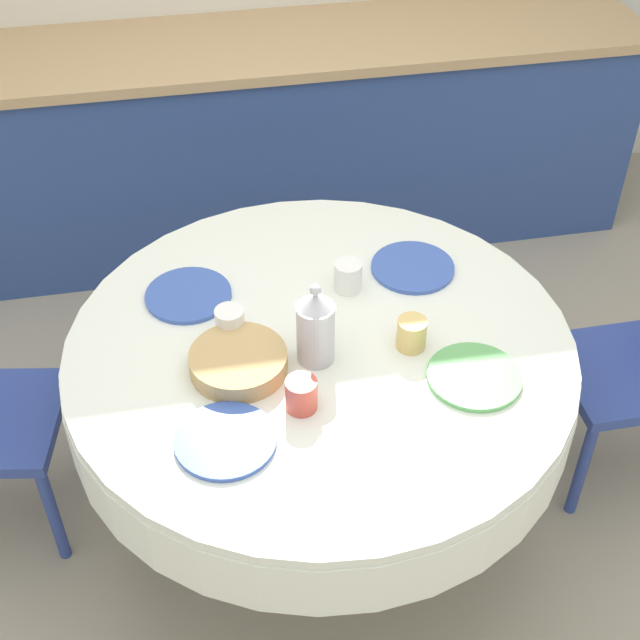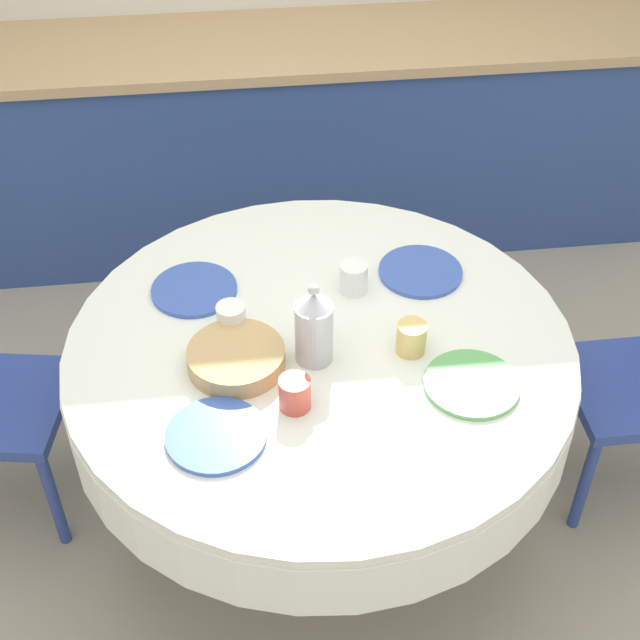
{
  "view_description": "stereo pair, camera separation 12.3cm",
  "coord_description": "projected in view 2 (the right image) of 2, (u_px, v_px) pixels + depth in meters",
  "views": [
    {
      "loc": [
        -0.34,
        -1.76,
        2.37
      ],
      "look_at": [
        0.0,
        0.0,
        0.8
      ],
      "focal_mm": 50.0,
      "sensor_mm": 36.0,
      "label": 1
    },
    {
      "loc": [
        -0.22,
        -1.78,
        2.37
      ],
      "look_at": [
        0.0,
        0.0,
        0.8
      ],
      "focal_mm": 50.0,
      "sensor_mm": 36.0,
      "label": 2
    }
  ],
  "objects": [
    {
      "name": "cup_near_left",
      "position": [
        295.0,
        393.0,
        2.22
      ],
      "size": [
        0.08,
        0.08,
        0.09
      ],
      "primitive_type": "cylinder",
      "color": "#CC4C3D",
      "rests_on": "dining_table"
    },
    {
      "name": "plate_near_left",
      "position": [
        216.0,
        435.0,
        2.17
      ],
      "size": [
        0.25,
        0.25,
        0.01
      ],
      "primitive_type": "cylinder",
      "color": "#3856AD",
      "rests_on": "dining_table"
    },
    {
      "name": "coffee_carafe",
      "position": [
        314.0,
        327.0,
        2.31
      ],
      "size": [
        0.1,
        0.1,
        0.25
      ],
      "color": "#B2B2B7",
      "rests_on": "dining_table"
    },
    {
      "name": "cup_far_left",
      "position": [
        231.0,
        319.0,
        2.43
      ],
      "size": [
        0.08,
        0.08,
        0.09
      ],
      "primitive_type": "cylinder",
      "color": "white",
      "rests_on": "dining_table"
    },
    {
      "name": "dining_table",
      "position": [
        320.0,
        373.0,
        2.51
      ],
      "size": [
        1.41,
        1.41,
        0.72
      ],
      "color": "brown",
      "rests_on": "ground_plane"
    },
    {
      "name": "kitchen_counter",
      "position": [
        276.0,
        141.0,
        3.78
      ],
      "size": [
        3.24,
        0.64,
        0.9
      ],
      "color": "#2D4784",
      "rests_on": "ground_plane"
    },
    {
      "name": "cup_far_right",
      "position": [
        354.0,
        278.0,
        2.57
      ],
      "size": [
        0.08,
        0.08,
        0.09
      ],
      "primitive_type": "cylinder",
      "color": "white",
      "rests_on": "dining_table"
    },
    {
      "name": "ground_plane",
      "position": [
        320.0,
        504.0,
        2.9
      ],
      "size": [
        12.0,
        12.0,
        0.0
      ],
      "primitive_type": "plane",
      "color": "#9E937F"
    },
    {
      "name": "plate_far_right",
      "position": [
        420.0,
        271.0,
        2.65
      ],
      "size": [
        0.25,
        0.25,
        0.01
      ],
      "primitive_type": "cylinder",
      "color": "#3856AD",
      "rests_on": "dining_table"
    },
    {
      "name": "plate_far_left",
      "position": [
        194.0,
        289.0,
        2.59
      ],
      "size": [
        0.25,
        0.25,
        0.01
      ],
      "primitive_type": "cylinder",
      "color": "#3856AD",
      "rests_on": "dining_table"
    },
    {
      "name": "plate_near_right",
      "position": [
        472.0,
        384.0,
        2.3
      ],
      "size": [
        0.25,
        0.25,
        0.01
      ],
      "primitive_type": "cylinder",
      "color": "#5BA85B",
      "rests_on": "dining_table"
    },
    {
      "name": "bread_basket",
      "position": [
        236.0,
        358.0,
        2.34
      ],
      "size": [
        0.26,
        0.26,
        0.05
      ],
      "primitive_type": "cylinder",
      "color": "tan",
      "rests_on": "dining_table"
    },
    {
      "name": "cup_near_right",
      "position": [
        411.0,
        338.0,
        2.38
      ],
      "size": [
        0.08,
        0.08,
        0.09
      ],
      "primitive_type": "cylinder",
      "color": "#DBB766",
      "rests_on": "dining_table"
    }
  ]
}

